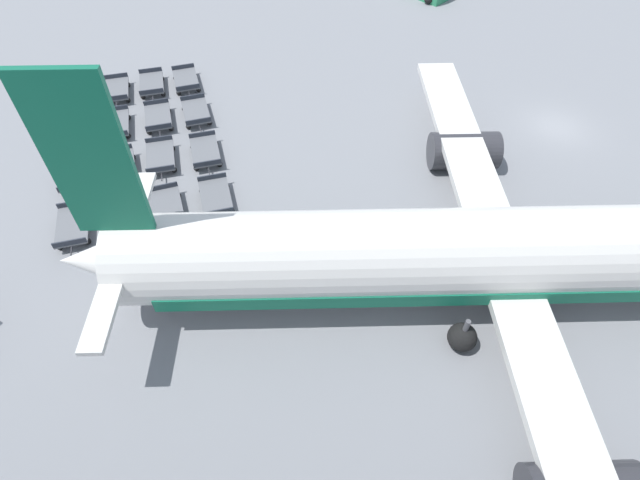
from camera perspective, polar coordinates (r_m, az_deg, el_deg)
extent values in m
plane|color=gray|center=(38.88, 25.45, 11.59)|extent=(500.00, 500.00, 0.00)
cylinder|color=white|center=(25.07, 24.22, -1.21)|extent=(4.92, 39.19, 4.18)
cone|color=white|center=(24.39, -22.36, -2.09)|extent=(4.06, 5.08, 3.97)
cube|color=#146B4C|center=(20.36, -24.92, 8.34)|extent=(0.34, 3.14, 7.31)
cube|color=white|center=(23.76, -21.66, -1.12)|extent=(10.30, 1.20, 0.24)
cube|color=white|center=(25.13, 20.33, -2.70)|extent=(36.75, 3.21, 0.44)
cylinder|color=#333338|center=(32.47, 16.10, 9.79)|extent=(2.37, 4.18, 2.29)
cube|color=#146B4C|center=(25.58, 23.72, -2.28)|extent=(4.93, 35.28, 0.75)
cylinder|color=#56565B|center=(23.34, 16.27, -9.78)|extent=(0.24, 0.24, 1.32)
sphere|color=black|center=(23.88, 15.94, -10.63)|extent=(1.34, 1.34, 1.34)
cylinder|color=#56565B|center=(26.81, 13.59, 1.04)|extent=(0.24, 0.24, 1.32)
sphere|color=black|center=(27.29, 13.34, 0.10)|extent=(1.34, 1.34, 1.34)
cube|color=slate|center=(41.51, -26.14, 14.65)|extent=(3.44, 2.35, 0.10)
cube|color=#2D333D|center=(40.11, -26.37, 13.75)|extent=(0.44, 1.69, 0.32)
cube|color=#2D333D|center=(42.73, -26.12, 15.95)|extent=(0.44, 1.69, 0.32)
cube|color=#333338|center=(39.95, -26.24, 13.07)|extent=(0.70, 0.21, 0.06)
sphere|color=black|center=(40.93, -27.04, 13.16)|extent=(0.36, 0.36, 0.36)
sphere|color=black|center=(40.61, -25.06, 13.67)|extent=(0.36, 0.36, 0.36)
sphere|color=black|center=(42.79, -26.84, 14.77)|extent=(0.36, 0.36, 0.36)
sphere|color=black|center=(42.48, -24.93, 15.27)|extent=(0.36, 0.36, 0.36)
cube|color=slate|center=(37.67, -26.01, 11.19)|extent=(3.49, 2.49, 0.10)
cube|color=#2D333D|center=(36.29, -26.12, 10.10)|extent=(0.53, 1.67, 0.32)
cube|color=#2D333D|center=(38.84, -26.11, 12.70)|extent=(0.53, 1.67, 0.32)
cube|color=#333338|center=(36.15, -25.95, 9.34)|extent=(0.69, 0.24, 0.06)
sphere|color=black|center=(37.10, -26.90, 9.49)|extent=(0.36, 0.36, 0.36)
sphere|color=black|center=(36.83, -24.73, 10.09)|extent=(0.36, 0.36, 0.36)
sphere|color=black|center=(38.91, -26.86, 11.38)|extent=(0.36, 0.36, 0.36)
sphere|color=black|center=(38.65, -24.78, 11.97)|extent=(0.36, 0.36, 0.36)
cube|color=slate|center=(34.05, -26.32, 6.86)|extent=(3.49, 2.49, 0.10)
cube|color=#2D333D|center=(32.74, -26.45, 5.47)|extent=(0.54, 1.67, 0.32)
cube|color=#2D333D|center=(35.15, -26.42, 8.66)|extent=(0.54, 1.67, 0.32)
cube|color=#333338|center=(32.64, -26.26, 4.61)|extent=(0.69, 0.25, 0.06)
sphere|color=black|center=(33.58, -27.29, 4.90)|extent=(0.36, 0.36, 0.36)
sphere|color=black|center=(33.27, -24.92, 5.53)|extent=(0.36, 0.36, 0.36)
sphere|color=black|center=(35.29, -27.24, 7.21)|extent=(0.36, 0.36, 0.36)
sphere|color=black|center=(35.00, -24.97, 7.83)|extent=(0.36, 0.36, 0.36)
cube|color=slate|center=(30.62, -26.44, 1.54)|extent=(3.44, 2.36, 0.10)
cube|color=#2D333D|center=(29.41, -26.73, -0.27)|extent=(0.45, 1.69, 0.32)
cube|color=#2D333D|center=(31.60, -26.42, 3.75)|extent=(0.45, 1.69, 0.32)
cube|color=#333338|center=(29.37, -26.56, -1.25)|extent=(0.70, 0.21, 0.06)
sphere|color=black|center=(30.31, -27.61, -0.67)|extent=(0.36, 0.36, 0.36)
sphere|color=black|center=(29.91, -25.00, -0.14)|extent=(0.36, 0.36, 0.36)
sphere|color=black|center=(31.85, -27.35, 2.21)|extent=(0.36, 0.36, 0.36)
sphere|color=black|center=(31.47, -24.86, 2.76)|extent=(0.36, 0.36, 0.36)
cube|color=slate|center=(41.05, -22.25, 15.67)|extent=(3.43, 2.32, 0.10)
cube|color=#2D333D|center=(39.63, -22.37, 14.79)|extent=(0.43, 1.69, 0.32)
cube|color=#2D333D|center=(42.28, -22.31, 16.96)|extent=(0.43, 1.69, 0.32)
cube|color=#333338|center=(39.47, -22.24, 14.10)|extent=(0.70, 0.20, 0.06)
sphere|color=black|center=(40.41, -23.14, 14.19)|extent=(0.36, 0.36, 0.36)
sphere|color=black|center=(40.18, -21.09, 14.68)|extent=(0.36, 0.36, 0.36)
sphere|color=black|center=(42.29, -23.07, 15.78)|extent=(0.36, 0.36, 0.36)
sphere|color=black|center=(42.07, -21.09, 16.25)|extent=(0.36, 0.36, 0.36)
cube|color=slate|center=(37.31, -22.32, 12.22)|extent=(3.43, 2.33, 0.10)
cube|color=#2D333D|center=(35.93, -22.45, 11.12)|extent=(0.43, 1.69, 0.32)
cube|color=#2D333D|center=(38.48, -22.38, 13.75)|extent=(0.43, 1.69, 0.32)
cube|color=#333338|center=(35.80, -22.31, 10.35)|extent=(0.70, 0.20, 0.06)
sphere|color=black|center=(36.74, -23.29, 10.54)|extent=(0.36, 0.36, 0.36)
sphere|color=black|center=(36.49, -21.06, 11.05)|extent=(0.36, 0.36, 0.36)
sphere|color=black|center=(38.55, -23.20, 12.45)|extent=(0.36, 0.36, 0.36)
sphere|color=black|center=(38.31, -21.06, 12.95)|extent=(0.36, 0.36, 0.36)
cube|color=slate|center=(33.48, -21.83, 7.90)|extent=(3.50, 2.53, 0.10)
cube|color=#2D333D|center=(32.14, -21.75, 6.53)|extent=(0.56, 1.67, 0.32)
cube|color=#2D333D|center=(34.59, -22.09, 9.69)|extent=(0.56, 1.67, 0.32)
cube|color=#333338|center=(32.04, -21.54, 5.66)|extent=(0.69, 0.25, 0.06)
sphere|color=black|center=(32.93, -22.74, 5.93)|extent=(0.36, 0.36, 0.36)
sphere|color=black|center=(32.76, -20.29, 6.57)|extent=(0.36, 0.36, 0.36)
sphere|color=black|center=(34.67, -22.94, 8.22)|extent=(0.36, 0.36, 0.36)
sphere|color=black|center=(34.50, -20.60, 8.85)|extent=(0.36, 0.36, 0.36)
cube|color=slate|center=(30.04, -21.75, 2.57)|extent=(3.48, 2.46, 0.10)
cube|color=#2D333D|center=(28.80, -21.74, 0.79)|extent=(0.51, 1.68, 0.32)
cube|color=#2D333D|center=(31.05, -21.97, 4.76)|extent=(0.51, 1.68, 0.32)
cube|color=#333338|center=(28.75, -21.53, -0.20)|extent=(0.69, 0.24, 0.06)
sphere|color=black|center=(29.63, -22.81, 0.30)|extent=(0.36, 0.36, 0.36)
sphere|color=black|center=(29.39, -20.10, 0.93)|extent=(0.36, 0.36, 0.36)
sphere|color=black|center=(31.22, -22.93, 3.16)|extent=(0.36, 0.36, 0.36)
sphere|color=black|center=(30.99, -20.34, 3.78)|extent=(0.36, 0.36, 0.36)
cube|color=slate|center=(40.91, -18.70, 16.62)|extent=(3.43, 2.31, 0.10)
cube|color=#2D333D|center=(39.48, -18.72, 15.78)|extent=(0.42, 1.69, 0.32)
cube|color=#2D333D|center=(42.15, -18.83, 17.89)|extent=(0.42, 1.69, 0.32)
cube|color=#333338|center=(39.31, -18.59, 15.09)|extent=(0.70, 0.20, 0.06)
sphere|color=black|center=(40.22, -19.57, 15.17)|extent=(0.36, 0.36, 0.36)
sphere|color=black|center=(40.08, -17.48, 15.62)|extent=(0.36, 0.36, 0.36)
sphere|color=black|center=(42.12, -19.62, 16.72)|extent=(0.36, 0.36, 0.36)
sphere|color=black|center=(41.98, -17.60, 17.16)|extent=(0.36, 0.36, 0.36)
cube|color=slate|center=(37.03, -18.04, 13.27)|extent=(3.45, 2.38, 0.10)
cube|color=#2D333D|center=(35.64, -17.97, 12.22)|extent=(0.47, 1.69, 0.32)
cube|color=#2D333D|center=(38.22, -18.25, 14.77)|extent=(0.47, 1.69, 0.32)
cube|color=#333338|center=(35.50, -17.81, 11.44)|extent=(0.70, 0.22, 0.06)
sphere|color=black|center=(36.38, -18.94, 11.60)|extent=(0.36, 0.36, 0.36)
sphere|color=black|center=(36.27, -16.65, 12.11)|extent=(0.36, 0.36, 0.36)
sphere|color=black|center=(38.22, -19.09, 13.47)|extent=(0.36, 0.36, 0.36)
sphere|color=black|center=(38.11, -16.91, 13.96)|extent=(0.36, 0.36, 0.36)
cube|color=slate|center=(33.40, -17.80, 9.12)|extent=(3.42, 2.30, 0.10)
cube|color=#2D333D|center=(32.07, -17.80, 7.75)|extent=(0.42, 1.69, 0.32)
cube|color=#2D333D|center=(34.52, -17.96, 10.93)|extent=(0.42, 1.69, 0.32)
cube|color=#333338|center=(31.97, -17.64, 6.86)|extent=(0.70, 0.20, 0.06)
sphere|color=black|center=(32.86, -18.83, 7.20)|extent=(0.36, 0.36, 0.36)
sphere|color=black|center=(32.69, -16.33, 7.70)|extent=(0.36, 0.36, 0.36)
sphere|color=black|center=(34.59, -18.90, 9.51)|extent=(0.36, 0.36, 0.36)
sphere|color=black|center=(34.43, -16.51, 9.99)|extent=(0.36, 0.36, 0.36)
cube|color=slate|center=(29.75, -17.12, 3.66)|extent=(3.50, 2.51, 0.10)
cube|color=#2D333D|center=(28.48, -16.85, 1.92)|extent=(0.55, 1.67, 0.32)
cube|color=#2D333D|center=(30.77, -17.54, 5.83)|extent=(0.55, 1.67, 0.32)
cube|color=#333338|center=(28.44, -16.61, 0.93)|extent=(0.69, 0.25, 0.06)
sphere|color=black|center=(29.25, -18.09, 1.38)|extent=(0.36, 0.36, 0.36)
sphere|color=black|center=(29.16, -15.32, 2.06)|extent=(0.36, 0.36, 0.36)
sphere|color=black|center=(30.87, -18.52, 4.20)|extent=(0.36, 0.36, 0.36)
sphere|color=black|center=(30.78, -15.89, 4.86)|extent=(0.36, 0.36, 0.36)
cube|color=slate|center=(40.68, -15.08, 17.32)|extent=(3.48, 2.45, 0.10)
cube|color=#2D333D|center=(39.24, -14.87, 16.52)|extent=(0.51, 1.68, 0.32)
cube|color=#2D333D|center=(41.92, -15.40, 18.56)|extent=(0.51, 1.68, 0.32)
cube|color=#333338|center=(39.07, -14.70, 15.83)|extent=(0.69, 0.23, 0.06)
sphere|color=black|center=(39.91, -15.84, 15.88)|extent=(0.36, 0.36, 0.36)
sphere|color=black|center=(39.92, -13.72, 16.35)|extent=(0.36, 0.36, 0.36)
sphere|color=black|center=(41.82, -16.19, 17.37)|extent=(0.36, 0.36, 0.36)
sphere|color=black|center=(41.83, -14.15, 17.83)|extent=(0.36, 0.36, 0.36)
cube|color=slate|center=(36.86, -14.00, 14.08)|extent=(3.48, 2.46, 0.10)
cube|color=#2D333D|center=(35.46, -13.72, 13.06)|extent=(0.51, 1.68, 0.32)
cube|color=#2D333D|center=(38.05, -14.38, 15.55)|extent=(0.51, 1.68, 0.32)
cube|color=#333338|center=(35.32, -13.53, 12.29)|extent=(0.69, 0.24, 0.06)
sphere|color=black|center=(36.14, -14.80, 12.43)|extent=(0.36, 0.36, 0.36)
sphere|color=black|center=(36.16, -12.50, 12.94)|extent=(0.36, 0.36, 0.36)
sphere|color=black|center=(37.98, -15.23, 14.24)|extent=(0.36, 0.36, 0.36)
sphere|color=black|center=(38.00, -13.02, 14.74)|extent=(0.36, 0.36, 0.36)
cube|color=slate|center=(33.08, -12.99, 9.90)|extent=(3.44, 2.36, 0.10)
cube|color=#2D333D|center=(31.74, -12.75, 8.56)|extent=(0.45, 1.69, 0.32)
cube|color=#2D333D|center=(34.20, -13.34, 11.69)|extent=(0.45, 1.69, 0.32)
cube|color=#333338|center=(31.64, -12.57, 7.67)|extent=(0.70, 0.21, 0.06)
sphere|color=black|center=(32.46, -13.94, 7.98)|extent=(0.36, 0.36, 0.36)
sphere|color=black|center=(32.44, -11.39, 8.49)|extent=(0.36, 0.36, 0.36)
sphere|color=black|center=(34.20, -14.31, 10.26)|extent=(0.36, 0.36, 0.36)
sphere|color=black|center=(34.18, -11.88, 10.75)|extent=(0.36, 0.36, 0.36)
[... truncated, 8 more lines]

